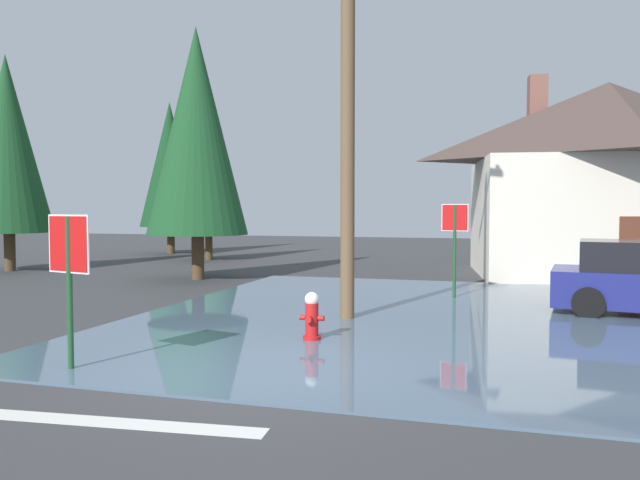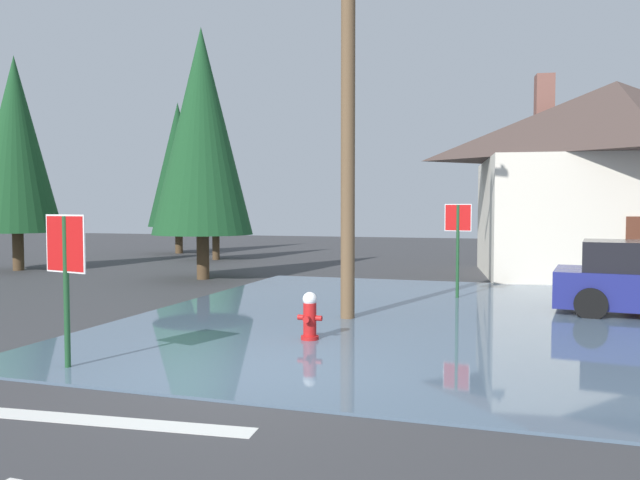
{
  "view_description": "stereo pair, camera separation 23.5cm",
  "coord_description": "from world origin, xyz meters",
  "px_view_note": "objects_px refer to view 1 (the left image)",
  "views": [
    {
      "loc": [
        3.22,
        -7.81,
        2.21
      ],
      "look_at": [
        -0.21,
        3.78,
        1.61
      ],
      "focal_mm": 35.09,
      "sensor_mm": 36.0,
      "label": 1
    },
    {
      "loc": [
        3.44,
        -7.74,
        2.21
      ],
      "look_at": [
        -0.21,
        3.78,
        1.61
      ],
      "focal_mm": 35.09,
      "sensor_mm": 36.0,
      "label": 2
    }
  ],
  "objects_px": {
    "fire_hydrant": "(312,317)",
    "pine_tree_mid_left": "(170,165)",
    "stop_sign_near": "(69,260)",
    "utility_pole": "(348,90)",
    "pine_tree_far_center": "(197,132)",
    "stop_sign_far": "(455,232)",
    "pine_tree_short_left": "(208,175)",
    "pine_tree_tall_left": "(7,144)",
    "house": "(607,176)"
  },
  "relations": [
    {
      "from": "utility_pole",
      "to": "pine_tree_mid_left",
      "type": "distance_m",
      "value": 20.09
    },
    {
      "from": "house",
      "to": "pine_tree_far_center",
      "type": "distance_m",
      "value": 13.29
    },
    {
      "from": "fire_hydrant",
      "to": "stop_sign_far",
      "type": "distance_m",
      "value": 6.18
    },
    {
      "from": "pine_tree_tall_left",
      "to": "pine_tree_short_left",
      "type": "relative_size",
      "value": 1.22
    },
    {
      "from": "stop_sign_far",
      "to": "house",
      "type": "xyz_separation_m",
      "value": [
        4.34,
        6.67,
        1.63
      ]
    },
    {
      "from": "fire_hydrant",
      "to": "stop_sign_far",
      "type": "relative_size",
      "value": 0.36
    },
    {
      "from": "utility_pole",
      "to": "pine_tree_short_left",
      "type": "distance_m",
      "value": 15.57
    },
    {
      "from": "house",
      "to": "pine_tree_far_center",
      "type": "relative_size",
      "value": 1.22
    },
    {
      "from": "fire_hydrant",
      "to": "house",
      "type": "relative_size",
      "value": 0.09
    },
    {
      "from": "pine_tree_short_left",
      "to": "pine_tree_tall_left",
      "type": "bearing_deg",
      "value": -125.95
    },
    {
      "from": "fire_hydrant",
      "to": "utility_pole",
      "type": "height_order",
      "value": "utility_pole"
    },
    {
      "from": "stop_sign_near",
      "to": "utility_pole",
      "type": "bearing_deg",
      "value": 61.47
    },
    {
      "from": "pine_tree_mid_left",
      "to": "pine_tree_far_center",
      "type": "distance_m",
      "value": 11.87
    },
    {
      "from": "fire_hydrant",
      "to": "pine_tree_short_left",
      "type": "relative_size",
      "value": 0.13
    },
    {
      "from": "stop_sign_far",
      "to": "pine_tree_mid_left",
      "type": "distance_m",
      "value": 19.04
    },
    {
      "from": "pine_tree_mid_left",
      "to": "fire_hydrant",
      "type": "bearing_deg",
      "value": -54.1
    },
    {
      "from": "pine_tree_far_center",
      "to": "pine_tree_mid_left",
      "type": "bearing_deg",
      "value": 123.86
    },
    {
      "from": "pine_tree_mid_left",
      "to": "pine_tree_short_left",
      "type": "xyz_separation_m",
      "value": [
        3.55,
        -2.98,
        -0.7
      ]
    },
    {
      "from": "pine_tree_mid_left",
      "to": "pine_tree_tall_left",
      "type": "bearing_deg",
      "value": -96.49
    },
    {
      "from": "stop_sign_near",
      "to": "utility_pole",
      "type": "distance_m",
      "value": 6.34
    },
    {
      "from": "stop_sign_near",
      "to": "utility_pole",
      "type": "height_order",
      "value": "utility_pole"
    },
    {
      "from": "utility_pole",
      "to": "pine_tree_far_center",
      "type": "distance_m",
      "value": 8.37
    },
    {
      "from": "stop_sign_near",
      "to": "pine_tree_short_left",
      "type": "height_order",
      "value": "pine_tree_short_left"
    },
    {
      "from": "fire_hydrant",
      "to": "pine_tree_short_left",
      "type": "height_order",
      "value": "pine_tree_short_left"
    },
    {
      "from": "fire_hydrant",
      "to": "pine_tree_short_left",
      "type": "xyz_separation_m",
      "value": [
        -9.2,
        14.64,
        3.26
      ]
    },
    {
      "from": "fire_hydrant",
      "to": "pine_tree_tall_left",
      "type": "xyz_separation_m",
      "value": [
        -13.82,
        8.28,
        4.09
      ]
    },
    {
      "from": "stop_sign_near",
      "to": "pine_tree_tall_left",
      "type": "distance_m",
      "value": 16.0
    },
    {
      "from": "fire_hydrant",
      "to": "pine_tree_mid_left",
      "type": "xyz_separation_m",
      "value": [
        -12.76,
        17.62,
        3.96
      ]
    },
    {
      "from": "house",
      "to": "pine_tree_tall_left",
      "type": "height_order",
      "value": "pine_tree_tall_left"
    },
    {
      "from": "pine_tree_tall_left",
      "to": "pine_tree_far_center",
      "type": "height_order",
      "value": "pine_tree_far_center"
    },
    {
      "from": "fire_hydrant",
      "to": "pine_tree_mid_left",
      "type": "bearing_deg",
      "value": 125.9
    },
    {
      "from": "pine_tree_mid_left",
      "to": "pine_tree_far_center",
      "type": "xyz_separation_m",
      "value": [
        6.61,
        -9.86,
        0.23
      ]
    },
    {
      "from": "pine_tree_short_left",
      "to": "pine_tree_far_center",
      "type": "distance_m",
      "value": 7.58
    },
    {
      "from": "stop_sign_near",
      "to": "pine_tree_mid_left",
      "type": "bearing_deg",
      "value": 116.54
    },
    {
      "from": "pine_tree_tall_left",
      "to": "utility_pole",
      "type": "bearing_deg",
      "value": -23.76
    },
    {
      "from": "house",
      "to": "pine_tree_far_center",
      "type": "xyz_separation_m",
      "value": [
        -12.37,
        -4.66,
        1.33
      ]
    },
    {
      "from": "fire_hydrant",
      "to": "pine_tree_mid_left",
      "type": "relative_size",
      "value": 0.11
    },
    {
      "from": "house",
      "to": "pine_tree_short_left",
      "type": "bearing_deg",
      "value": 171.82
    },
    {
      "from": "pine_tree_mid_left",
      "to": "house",
      "type": "bearing_deg",
      "value": -15.31
    },
    {
      "from": "house",
      "to": "stop_sign_far",
      "type": "bearing_deg",
      "value": -123.08
    },
    {
      "from": "utility_pole",
      "to": "pine_tree_far_center",
      "type": "relative_size",
      "value": 1.12
    },
    {
      "from": "pine_tree_tall_left",
      "to": "pine_tree_far_center",
      "type": "bearing_deg",
      "value": -3.79
    },
    {
      "from": "stop_sign_far",
      "to": "pine_tree_short_left",
      "type": "height_order",
      "value": "pine_tree_short_left"
    },
    {
      "from": "stop_sign_far",
      "to": "pine_tree_tall_left",
      "type": "xyz_separation_m",
      "value": [
        -15.71,
        2.52,
        2.85
      ]
    },
    {
      "from": "utility_pole",
      "to": "pine_tree_tall_left",
      "type": "distance_m",
      "value": 15.17
    },
    {
      "from": "pine_tree_mid_left",
      "to": "pine_tree_short_left",
      "type": "height_order",
      "value": "pine_tree_mid_left"
    },
    {
      "from": "stop_sign_far",
      "to": "pine_tree_short_left",
      "type": "relative_size",
      "value": 0.37
    },
    {
      "from": "stop_sign_near",
      "to": "pine_tree_mid_left",
      "type": "height_order",
      "value": "pine_tree_mid_left"
    },
    {
      "from": "stop_sign_far",
      "to": "pine_tree_tall_left",
      "type": "relative_size",
      "value": 0.3
    },
    {
      "from": "stop_sign_near",
      "to": "stop_sign_far",
      "type": "bearing_deg",
      "value": 62.18
    }
  ]
}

